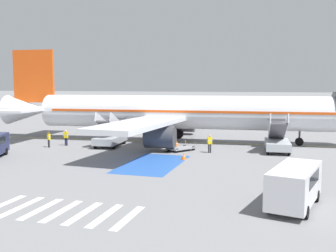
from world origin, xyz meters
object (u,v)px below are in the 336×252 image
boarding_stairs_forward (277,142)px  ground_crew_1 (49,138)px  boarding_stairs_aft (110,137)px  baggage_cart (181,148)px  fuel_tanker (191,112)px  service_van_0 (295,183)px  ground_crew_2 (66,137)px  ground_crew_0 (210,142)px  airliner (183,112)px  traffic_cone_1 (184,156)px  traffic_cone_0 (177,144)px

boarding_stairs_forward → ground_crew_1: (-22.30, -3.86, -0.04)m
boarding_stairs_aft → baggage_cart: 7.80m
fuel_tanker → service_van_0: (15.56, -43.05, -0.52)m
ground_crew_1 → ground_crew_2: (1.03, 1.57, 0.02)m
boarding_stairs_forward → baggage_cart: 9.17m
ground_crew_1 → ground_crew_0: bearing=39.6°
boarding_stairs_aft → boarding_stairs_forward: bearing=-0.0°
boarding_stairs_forward → service_van_0: (1.16, -17.33, 0.31)m
airliner → fuel_tanker: size_ratio=3.91×
boarding_stairs_aft → traffic_cone_1: bearing=-33.0°
baggage_cart → ground_crew_0: bearing=-152.8°
boarding_stairs_aft → traffic_cone_1: 10.35m
boarding_stairs_aft → traffic_cone_1: (9.08, -4.91, -0.66)m
fuel_tanker → ground_crew_1: bearing=174.4°
fuel_tanker → ground_crew_2: bearing=175.6°
baggage_cart → ground_crew_2: 12.37m
boarding_stairs_forward → boarding_stairs_aft: size_ratio=1.00×
fuel_tanker → ground_crew_1: 30.63m
airliner → fuel_tanker: (-4.25, 22.15, -1.51)m
fuel_tanker → baggage_cart: size_ratio=3.67×
ground_crew_0 → traffic_cone_0: bearing=-61.8°
fuel_tanker → traffic_cone_1: (6.84, -31.97, -1.51)m
boarding_stairs_aft → ground_crew_1: bearing=-160.5°
service_van_0 → traffic_cone_1: service_van_0 is taller
airliner → traffic_cone_0: airliner is taller
airliner → traffic_cone_0: size_ratio=70.34×
traffic_cone_1 → boarding_stairs_forward: bearing=39.6°
ground_crew_0 → traffic_cone_1: 4.20m
boarding_stairs_forward → traffic_cone_0: (-10.00, 0.36, -0.66)m
fuel_tanker → service_van_0: fuel_tanker is taller
ground_crew_2 → boarding_stairs_forward: bearing=-176.0°
boarding_stairs_forward → traffic_cone_1: 9.84m
boarding_stairs_aft → ground_crew_2: size_ratio=3.27×
ground_crew_1 → traffic_cone_1: size_ratio=2.83×
boarding_stairs_forward → airliner: bearing=156.0°
service_van_0 → boarding_stairs_aft: bearing=150.9°
fuel_tanker → ground_crew_2: fuel_tanker is taller
boarding_stairs_forward → ground_crew_2: size_ratio=3.27×
airliner → traffic_cone_0: (0.15, -3.21, -3.00)m
boarding_stairs_forward → ground_crew_2: 21.38m
baggage_cart → ground_crew_0: size_ratio=1.76×
ground_crew_2 → fuel_tanker: bearing=-105.9°
ground_crew_1 → airliner: bearing=65.9°
boarding_stairs_forward → ground_crew_0: (-6.05, -2.40, 0.02)m
airliner → ground_crew_0: 7.61m
service_van_0 → fuel_tanker: bearing=122.7°
airliner → service_van_0: size_ratio=7.96×
airliner → ground_crew_0: airliner is taller
airliner → fuel_tanker: 22.61m
airliner → service_van_0: airliner is taller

